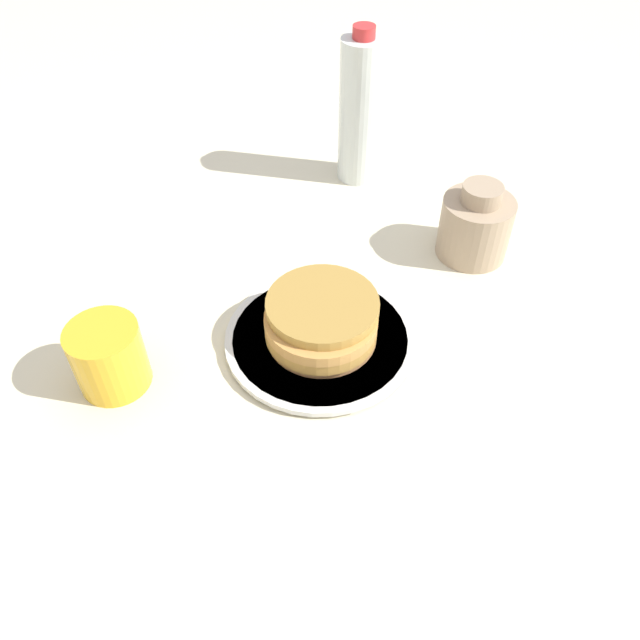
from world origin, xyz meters
TOP-DOWN VIEW (x-y plane):
  - ground_plane at (0.00, 0.00)m, footprint 4.00×4.00m
  - plate at (-0.01, -0.02)m, footprint 0.24×0.24m
  - pancake_stack at (-0.01, -0.03)m, footprint 0.14×0.14m
  - juice_glass at (-0.13, -0.25)m, footprint 0.08×0.08m
  - cream_jug at (-0.01, 0.26)m, footprint 0.10×0.10m
  - water_bottle_near at (-0.26, 0.27)m, footprint 0.07×0.07m

SIDE VIEW (x-z plane):
  - ground_plane at x=0.00m, z-range 0.00..0.00m
  - plate at x=-0.01m, z-range 0.00..0.01m
  - pancake_stack at x=-0.01m, z-range 0.01..0.07m
  - juice_glass at x=-0.13m, z-range 0.00..0.08m
  - cream_jug at x=-0.01m, z-range -0.01..0.10m
  - water_bottle_near at x=-0.26m, z-range -0.01..0.24m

